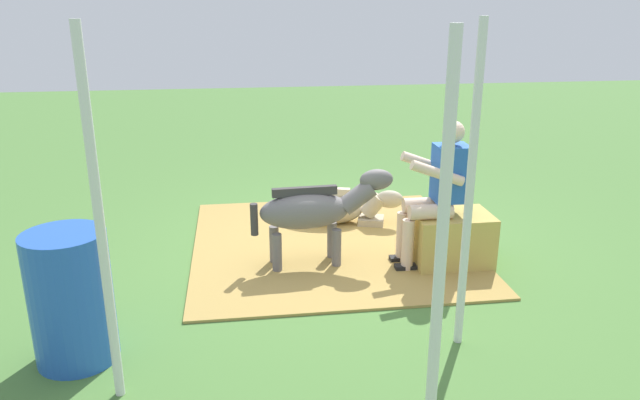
{
  "coord_description": "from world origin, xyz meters",
  "views": [
    {
      "loc": [
        1.03,
        5.62,
        2.41
      ],
      "look_at": [
        0.25,
        0.08,
        0.55
      ],
      "focal_mm": 34.0,
      "sensor_mm": 36.0,
      "label": 1
    }
  ],
  "objects_px": {
    "hay_bale": "(451,239)",
    "water_barrel": "(71,298)",
    "person_seated": "(437,187)",
    "pony_lying": "(332,208)",
    "tent_pole_left": "(470,193)",
    "soda_bottle": "(485,237)",
    "pony_standing": "(314,210)",
    "tent_pole_right": "(100,225)",
    "tent_pole_mid": "(440,268)"
  },
  "relations": [
    {
      "from": "tent_pole_left",
      "to": "pony_standing",
      "type": "bearing_deg",
      "value": -59.76
    },
    {
      "from": "tent_pole_left",
      "to": "water_barrel",
      "type": "bearing_deg",
      "value": -3.38
    },
    {
      "from": "tent_pole_left",
      "to": "tent_pole_right",
      "type": "relative_size",
      "value": 1.0
    },
    {
      "from": "pony_standing",
      "to": "water_barrel",
      "type": "xyz_separation_m",
      "value": [
        1.85,
        1.34,
        -0.08
      ]
    },
    {
      "from": "soda_bottle",
      "to": "pony_lying",
      "type": "bearing_deg",
      "value": -33.23
    },
    {
      "from": "hay_bale",
      "to": "pony_standing",
      "type": "relative_size",
      "value": 0.54
    },
    {
      "from": "person_seated",
      "to": "pony_lying",
      "type": "xyz_separation_m",
      "value": [
        0.78,
        -1.24,
        -0.58
      ]
    },
    {
      "from": "water_barrel",
      "to": "tent_pole_right",
      "type": "xyz_separation_m",
      "value": [
        -0.36,
        0.47,
        0.68
      ]
    },
    {
      "from": "soda_bottle",
      "to": "tent_pole_left",
      "type": "bearing_deg",
      "value": 61.7
    },
    {
      "from": "person_seated",
      "to": "tent_pole_mid",
      "type": "distance_m",
      "value": 2.65
    },
    {
      "from": "person_seated",
      "to": "tent_pole_right",
      "type": "relative_size",
      "value": 0.6
    },
    {
      "from": "person_seated",
      "to": "tent_pole_mid",
      "type": "height_order",
      "value": "tent_pole_mid"
    },
    {
      "from": "hay_bale",
      "to": "pony_lying",
      "type": "xyz_separation_m",
      "value": [
        0.94,
        -1.24,
        -0.06
      ]
    },
    {
      "from": "pony_lying",
      "to": "water_barrel",
      "type": "distance_m",
      "value": 3.27
    },
    {
      "from": "water_barrel",
      "to": "tent_pole_mid",
      "type": "height_order",
      "value": "tent_pole_mid"
    },
    {
      "from": "tent_pole_left",
      "to": "person_seated",
      "type": "bearing_deg",
      "value": -100.28
    },
    {
      "from": "person_seated",
      "to": "soda_bottle",
      "type": "height_order",
      "value": "person_seated"
    },
    {
      "from": "water_barrel",
      "to": "tent_pole_left",
      "type": "xyz_separation_m",
      "value": [
        -2.72,
        0.16,
        0.68
      ]
    },
    {
      "from": "pony_lying",
      "to": "tent_pole_right",
      "type": "relative_size",
      "value": 0.59
    },
    {
      "from": "soda_bottle",
      "to": "tent_pole_left",
      "type": "distance_m",
      "value": 2.13
    },
    {
      "from": "water_barrel",
      "to": "tent_pole_left",
      "type": "relative_size",
      "value": 0.41
    },
    {
      "from": "pony_lying",
      "to": "pony_standing",
      "type": "bearing_deg",
      "value": 72.52
    },
    {
      "from": "hay_bale",
      "to": "person_seated",
      "type": "bearing_deg",
      "value": -0.31
    },
    {
      "from": "pony_standing",
      "to": "soda_bottle",
      "type": "height_order",
      "value": "pony_standing"
    },
    {
      "from": "pony_lying",
      "to": "soda_bottle",
      "type": "height_order",
      "value": "pony_lying"
    },
    {
      "from": "soda_bottle",
      "to": "tent_pole_right",
      "type": "bearing_deg",
      "value": 30.95
    },
    {
      "from": "pony_lying",
      "to": "tent_pole_left",
      "type": "distance_m",
      "value": 2.8
    },
    {
      "from": "pony_standing",
      "to": "pony_lying",
      "type": "bearing_deg",
      "value": -107.48
    },
    {
      "from": "soda_bottle",
      "to": "tent_pole_right",
      "type": "distance_m",
      "value": 3.93
    },
    {
      "from": "person_seated",
      "to": "water_barrel",
      "type": "relative_size",
      "value": 1.47
    },
    {
      "from": "person_seated",
      "to": "tent_pole_right",
      "type": "bearing_deg",
      "value": 32.23
    },
    {
      "from": "person_seated",
      "to": "pony_standing",
      "type": "xyz_separation_m",
      "value": [
        1.12,
        -0.16,
        -0.22
      ]
    },
    {
      "from": "hay_bale",
      "to": "water_barrel",
      "type": "distance_m",
      "value": 3.36
    },
    {
      "from": "pony_standing",
      "to": "pony_lying",
      "type": "height_order",
      "value": "pony_standing"
    },
    {
      "from": "soda_bottle",
      "to": "person_seated",
      "type": "bearing_deg",
      "value": 25.38
    },
    {
      "from": "tent_pole_left",
      "to": "soda_bottle",
      "type": "bearing_deg",
      "value": -118.3
    },
    {
      "from": "pony_lying",
      "to": "tent_pole_left",
      "type": "bearing_deg",
      "value": 101.71
    },
    {
      "from": "pony_lying",
      "to": "water_barrel",
      "type": "bearing_deg",
      "value": 47.82
    },
    {
      "from": "tent_pole_right",
      "to": "pony_standing",
      "type": "bearing_deg",
      "value": -129.63
    },
    {
      "from": "water_barrel",
      "to": "tent_pole_left",
      "type": "height_order",
      "value": "tent_pole_left"
    },
    {
      "from": "tent_pole_mid",
      "to": "tent_pole_left",
      "type": "bearing_deg",
      "value": -117.51
    },
    {
      "from": "soda_bottle",
      "to": "tent_pole_left",
      "type": "height_order",
      "value": "tent_pole_left"
    },
    {
      "from": "pony_standing",
      "to": "tent_pole_right",
      "type": "height_order",
      "value": "tent_pole_right"
    },
    {
      "from": "tent_pole_left",
      "to": "tent_pole_mid",
      "type": "distance_m",
      "value": 1.29
    },
    {
      "from": "hay_bale",
      "to": "pony_standing",
      "type": "bearing_deg",
      "value": -7.05
    },
    {
      "from": "person_seated",
      "to": "soda_bottle",
      "type": "xyz_separation_m",
      "value": [
        -0.64,
        -0.31,
        -0.64
      ]
    },
    {
      "from": "tent_pole_left",
      "to": "tent_pole_mid",
      "type": "bearing_deg",
      "value": 62.49
    },
    {
      "from": "person_seated",
      "to": "hay_bale",
      "type": "bearing_deg",
      "value": 179.69
    },
    {
      "from": "tent_pole_left",
      "to": "tent_pole_right",
      "type": "distance_m",
      "value": 2.39
    },
    {
      "from": "pony_lying",
      "to": "water_barrel",
      "type": "xyz_separation_m",
      "value": [
        2.19,
        2.42,
        0.28
      ]
    }
  ]
}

